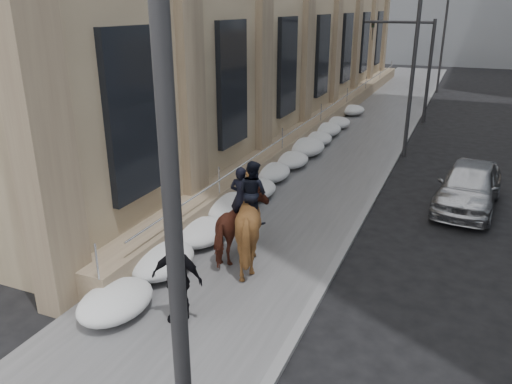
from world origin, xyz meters
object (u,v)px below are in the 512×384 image
Objects in this scene: mounted_horse_left at (240,224)px; mounted_horse_right at (249,219)px; pedestrian at (177,279)px; car_silver at (469,186)px.

mounted_horse_right reaches higher than mounted_horse_left.
mounted_horse_left is at bearing 81.80° from pedestrian.
car_silver is (5.42, 6.75, -0.53)m from mounted_horse_right.
mounted_horse_left is 0.92× the size of mounted_horse_right.
mounted_horse_left reaches higher than car_silver.
car_silver is at bearing -132.76° from mounted_horse_left.
mounted_horse_left is at bearing 5.94° from mounted_horse_right.
mounted_horse_right is 0.59× the size of car_silver.
mounted_horse_right is at bearing 76.38° from pedestrian.
pedestrian is (-0.33, -3.15, -0.22)m from mounted_horse_right.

